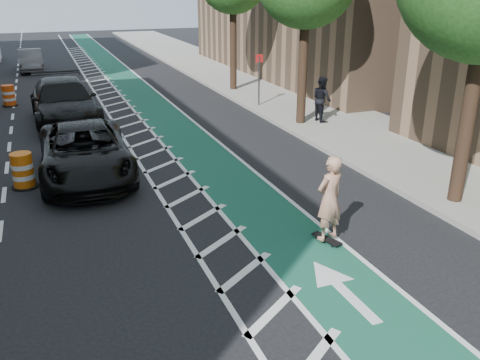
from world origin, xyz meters
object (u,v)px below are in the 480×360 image
suv_far (64,102)px  suv_near (85,152)px  skateboarder (329,198)px  barrel_a (23,171)px

suv_far → suv_near: bearing=-90.6°
skateboarder → suv_near: bearing=-70.2°
skateboarder → suv_near: (-4.58, 6.38, -0.30)m
barrel_a → suv_near: bearing=9.4°
skateboarder → suv_far: skateboarder is taller
barrel_a → suv_far: bearing=77.5°
suv_far → barrel_a: suv_far is taller
skateboarder → suv_near: skateboarder is taller
skateboarder → barrel_a: 8.81m
suv_near → suv_far: 6.90m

